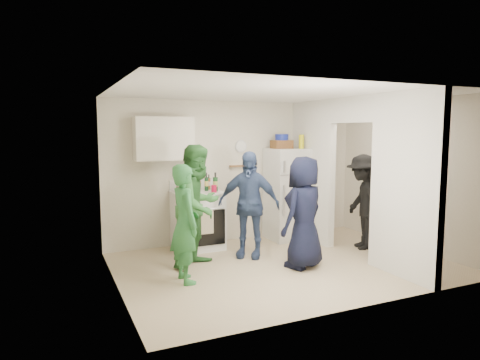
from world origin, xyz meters
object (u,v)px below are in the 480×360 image
stove (198,220)px  person_navy (304,212)px  person_green_center (199,206)px  fridge (287,194)px  blue_bowl (282,137)px  person_denim (248,204)px  wicker_basket (282,144)px  person_green_left (185,223)px  person_nook (363,202)px  yellow_cup_stack_top (301,142)px

stove → person_navy: size_ratio=0.60×
person_green_center → fridge: bearing=-10.8°
stove → blue_bowl: 2.12m
blue_bowl → person_green_center: 2.30m
blue_bowl → person_denim: size_ratio=0.14×
wicker_basket → person_green_left: (-2.27, -1.46, -0.96)m
person_nook → person_navy: bearing=-51.3°
person_navy → person_nook: bearing=172.9°
wicker_basket → person_navy: size_ratio=0.22×
wicker_basket → yellow_cup_stack_top: size_ratio=1.40×
person_navy → person_green_left: bearing=-28.5°
stove → person_navy: bearing=-55.3°
wicker_basket → person_green_center: 2.25m
person_green_center → yellow_cup_stack_top: bearing=-15.2°
fridge → blue_bowl: 1.04m
person_denim → wicker_basket: bearing=75.3°
stove → wicker_basket: wicker_basket is taller
yellow_cup_stack_top → person_green_center: 2.49m
fridge → person_green_center: 2.16m
stove → wicker_basket: size_ratio=2.78×
yellow_cup_stack_top → person_green_left: 3.07m
blue_bowl → person_green_left: bearing=-147.2°
yellow_cup_stack_top → person_navy: (-0.85, -1.44, -0.98)m
person_green_center → person_green_left: bearing=-157.1°
yellow_cup_stack_top → person_denim: bearing=-154.9°
wicker_basket → person_green_left: 2.87m
person_green_center → person_denim: size_ratio=1.07×
blue_bowl → yellow_cup_stack_top: bearing=-25.1°
fridge → blue_bowl: (-0.10, 0.05, 1.03)m
blue_bowl → person_denim: 1.66m
stove → wicker_basket: (1.62, 0.02, 1.25)m
blue_bowl → person_green_center: bearing=-154.9°
person_navy → person_denim: bearing=-82.4°
wicker_basket → person_green_center: size_ratio=0.20×
fridge → person_navy: (-0.63, -1.54, -0.02)m
stove → person_green_center: person_green_center is taller
blue_bowl → person_nook: blue_bowl is taller
person_denim → stove: bearing=165.3°
fridge → person_denim: size_ratio=1.00×
wicker_basket → yellow_cup_stack_top: 0.36m
blue_bowl → person_green_left: size_ratio=0.15×
person_green_left → person_nook: (3.20, 0.33, 0.02)m
stove → person_denim: size_ratio=0.58×
person_navy → person_nook: size_ratio=1.02×
stove → person_denim: bearing=-52.8°
stove → fridge: size_ratio=0.59×
person_denim → fridge: bearing=71.1°
stove → person_navy: 1.93m
fridge → person_green_left: bearing=-149.2°
stove → person_green_center: 0.99m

